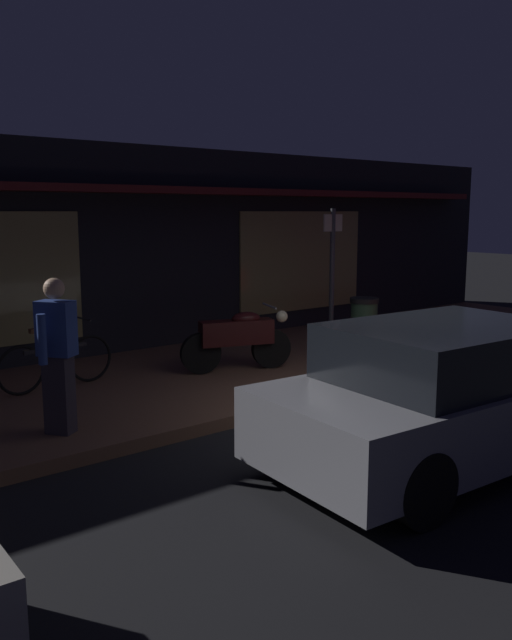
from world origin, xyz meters
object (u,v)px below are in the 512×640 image
Objects in this scene: bicycle_extra at (56,362)px; sign_post at (332,268)px; trash_bin at (364,325)px; parked_car_far at (451,394)px; person_photographer at (57,353)px; motorcycle at (239,338)px.

bicycle_extra is 5.19m from sign_post.
trash_bin is 4.48m from parked_car_far.
sign_post is (5.76, 1.70, 0.48)m from person_photographer.
parked_car_far is at bearing -64.25° from bicycle_extra.
motorcycle is 2.41m from trash_bin.
bicycle_extra is at bearing 164.07° from motorcycle.
trash_bin reaches higher than bicycle_extra.
trash_bin is (-0.19, -0.96, -0.89)m from sign_post.
person_photographer is at bearing -110.64° from bicycle_extra.
person_photographer is (-3.18, -1.05, 0.38)m from motorcycle.
trash_bin is (4.90, -1.03, 0.11)m from bicycle_extra.
motorcycle is 1.77× the size of trash_bin.
sign_post reaches higher than parked_car_far.
bicycle_extra is at bearing 179.23° from sign_post.
sign_post reaches higher than bicycle_extra.
person_photographer reaches higher than trash_bin.
person_photographer reaches higher than bicycle_extra.
motorcycle reaches higher than bicycle_extra.
trash_bin is 0.22× the size of parked_car_far.
parked_car_far reaches higher than trash_bin.
bicycle_extra is 5.13m from parked_car_far.
parked_car_far reaches higher than motorcycle.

